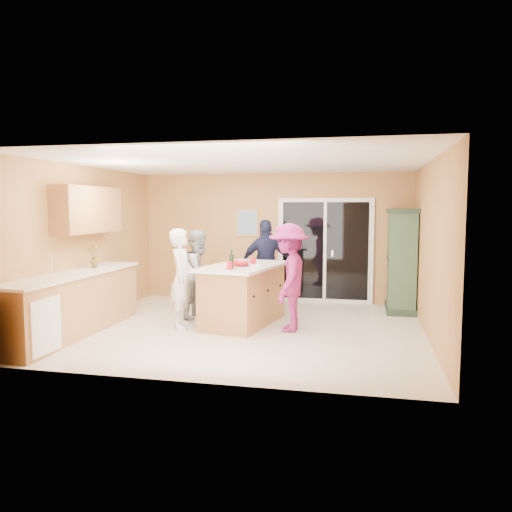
% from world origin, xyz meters
% --- Properties ---
extents(floor, '(5.50, 5.50, 0.00)m').
position_xyz_m(floor, '(0.00, 0.00, 0.00)').
color(floor, beige).
rests_on(floor, ground).
extents(ceiling, '(5.50, 5.00, 0.10)m').
position_xyz_m(ceiling, '(0.00, 0.00, 2.60)').
color(ceiling, white).
rests_on(ceiling, wall_back).
extents(wall_back, '(5.50, 0.10, 2.60)m').
position_xyz_m(wall_back, '(0.00, 2.50, 1.30)').
color(wall_back, tan).
rests_on(wall_back, ground).
extents(wall_front, '(5.50, 0.10, 2.60)m').
position_xyz_m(wall_front, '(0.00, -2.50, 1.30)').
color(wall_front, tan).
rests_on(wall_front, ground).
extents(wall_left, '(0.10, 5.00, 2.60)m').
position_xyz_m(wall_left, '(-2.75, 0.00, 1.30)').
color(wall_left, tan).
rests_on(wall_left, ground).
extents(wall_right, '(0.10, 5.00, 2.60)m').
position_xyz_m(wall_right, '(2.75, 0.00, 1.30)').
color(wall_right, tan).
rests_on(wall_right, ground).
extents(left_cabinet_run, '(0.65, 3.05, 1.24)m').
position_xyz_m(left_cabinet_run, '(-2.45, -1.05, 0.46)').
color(left_cabinet_run, '#AD7943').
rests_on(left_cabinet_run, floor).
extents(upper_cabinets, '(0.35, 1.60, 0.75)m').
position_xyz_m(upper_cabinets, '(-2.58, -0.20, 1.88)').
color(upper_cabinets, '#AD7943').
rests_on(upper_cabinets, wall_left).
extents(sliding_door, '(1.90, 0.07, 2.10)m').
position_xyz_m(sliding_door, '(1.05, 2.46, 1.05)').
color(sliding_door, silver).
rests_on(sliding_door, floor).
extents(framed_picture, '(0.46, 0.04, 0.56)m').
position_xyz_m(framed_picture, '(-0.55, 2.48, 1.60)').
color(framed_picture, '#A88654').
rests_on(framed_picture, wall_back).
extents(kitchen_island, '(1.33, 2.01, 0.98)m').
position_xyz_m(kitchen_island, '(-0.11, 0.31, 0.46)').
color(kitchen_island, '#AD7943').
rests_on(kitchen_island, floor).
extents(green_hutch, '(0.54, 1.03, 1.89)m').
position_xyz_m(green_hutch, '(2.49, 1.90, 0.92)').
color(green_hutch, '#1F3324').
rests_on(green_hutch, floor).
extents(woman_white, '(0.47, 0.63, 1.58)m').
position_xyz_m(woman_white, '(-1.02, -0.10, 0.79)').
color(woman_white, silver).
rests_on(woman_white, floor).
extents(woman_grey, '(0.69, 0.83, 1.53)m').
position_xyz_m(woman_grey, '(-0.97, 0.63, 0.77)').
color(woman_grey, gray).
rests_on(woman_grey, floor).
extents(woman_navy, '(1.07, 0.73, 1.69)m').
position_xyz_m(woman_navy, '(0.02, 1.63, 0.84)').
color(woman_navy, '#191A37').
rests_on(woman_navy, floor).
extents(woman_magenta, '(0.63, 1.09, 1.67)m').
position_xyz_m(woman_magenta, '(0.69, 0.02, 0.84)').
color(woman_magenta, '#861D66').
rests_on(woman_magenta, floor).
extents(serving_bowl, '(0.36, 0.36, 0.07)m').
position_xyz_m(serving_bowl, '(-0.12, 0.19, 1.01)').
color(serving_bowl, '#A9121C').
rests_on(serving_bowl, kitchen_island).
extents(tulip_vase, '(0.21, 0.16, 0.37)m').
position_xyz_m(tulip_vase, '(-2.45, -0.27, 1.13)').
color(tulip_vase, '#9E2D0F').
rests_on(tulip_vase, left_cabinet_run).
extents(tumbler_near, '(0.09, 0.09, 0.12)m').
position_xyz_m(tumbler_near, '(0.04, 0.39, 1.04)').
color(tumbler_near, '#A9121C').
rests_on(tumbler_near, kitchen_island).
extents(tumbler_far, '(0.10, 0.10, 0.12)m').
position_xyz_m(tumbler_far, '(-0.17, -0.30, 1.04)').
color(tumbler_far, '#A9121C').
rests_on(tumbler_far, kitchen_island).
extents(wine_bottle, '(0.07, 0.07, 0.29)m').
position_xyz_m(wine_bottle, '(-0.18, -0.17, 1.09)').
color(wine_bottle, black).
rests_on(wine_bottle, kitchen_island).
extents(white_plate, '(0.27, 0.27, 0.02)m').
position_xyz_m(white_plate, '(0.07, 0.31, 0.98)').
color(white_plate, white).
rests_on(white_plate, kitchen_island).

